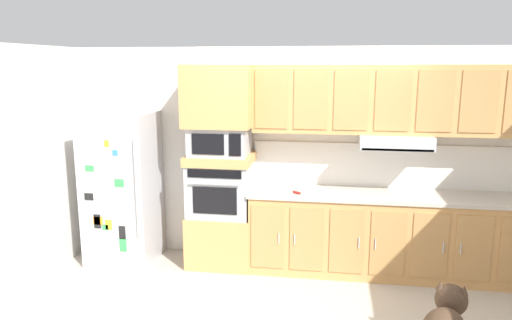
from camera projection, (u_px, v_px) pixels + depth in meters
name	position (u px, v px, depth m)	size (l,w,h in m)	color
ground_plane	(295.00, 298.00, 4.75)	(9.60, 9.60, 0.00)	#B2A899
back_kitchen_wall	(304.00, 155.00, 5.57)	(6.20, 0.12, 2.50)	silver
side_panel_left	(28.00, 167.00, 4.92)	(0.12, 7.10, 2.50)	silver
refrigerator	(123.00, 188.00, 5.55)	(0.76, 0.73, 1.76)	#ADADB2
oven_base_cabinet	(222.00, 238.00, 5.55)	(0.74, 0.62, 0.60)	tan
built_in_oven	(221.00, 189.00, 5.43)	(0.70, 0.62, 0.60)	#A8AAAF
appliance_mid_shelf	(220.00, 159.00, 5.37)	(0.74, 0.62, 0.10)	tan
microwave	(220.00, 140.00, 5.32)	(0.64, 0.54, 0.32)	#A8AAAF
appliance_upper_cabinet	(219.00, 96.00, 5.22)	(0.74, 0.62, 0.68)	tan
lower_cabinet_run	(385.00, 235.00, 5.24)	(2.97, 0.63, 0.88)	tan
countertop_slab	(387.00, 195.00, 5.15)	(3.01, 0.64, 0.04)	#BCB2A3
backsplash_panel	(385.00, 166.00, 5.38)	(3.01, 0.02, 0.50)	silver
upper_cabinet_with_hood	(391.00, 102.00, 5.07)	(2.97, 0.48, 0.88)	tan
screwdriver	(297.00, 192.00, 5.15)	(0.17, 0.17, 0.03)	red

